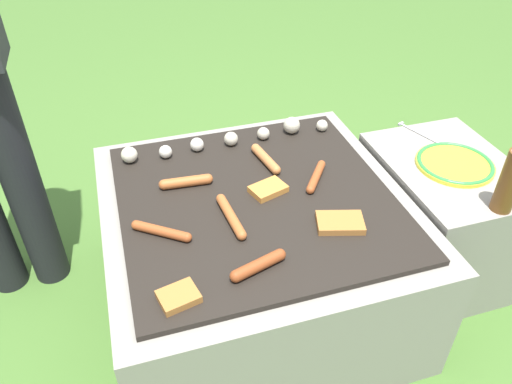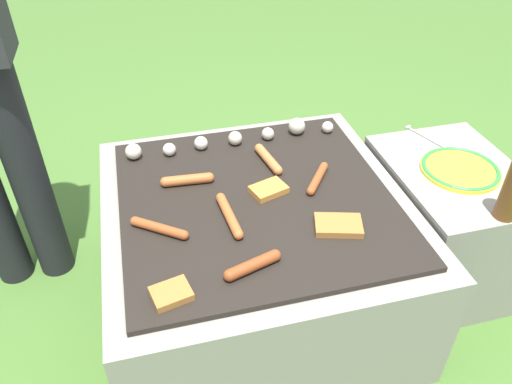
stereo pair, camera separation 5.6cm
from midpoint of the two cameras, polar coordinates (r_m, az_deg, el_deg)
The scene contains 16 objects.
ground_plane at distance 1.81m, azimuth -0.91°, elevation -11.99°, with size 14.00×14.00×0.00m, color #47702D.
grill at distance 1.65m, azimuth -0.98°, elevation -6.90°, with size 0.91×0.91×0.46m.
side_ledge at distance 1.88m, azimuth 19.25°, elevation -2.78°, with size 0.41×0.54×0.46m.
sausage_front_left at distance 1.57m, azimuth 5.86°, elevation 1.76°, with size 0.11×0.14×0.03m.
sausage_front_right at distance 1.55m, azimuth -9.03°, elevation 1.16°, with size 0.17×0.04×0.03m.
sausage_front_center at distance 1.39m, azimuth -11.92°, elevation -4.41°, with size 0.15×0.12×0.03m.
sausage_mid_left at distance 1.64m, azimuth 0.11°, elevation 3.82°, with size 0.05×0.17×0.03m.
sausage_back_center at distance 1.27m, azimuth -1.02°, elevation -8.38°, with size 0.16×0.07×0.03m.
sausage_back_right at distance 1.41m, azimuth -4.04°, elevation -2.78°, with size 0.04×0.20×0.03m.
bread_slice_right at distance 1.41m, azimuth 8.46°, elevation -3.50°, with size 0.15×0.12×0.02m.
bread_slice_left at distance 1.22m, azimuth -10.17°, elevation -11.70°, with size 0.11×0.09×0.02m.
bread_slice_center at distance 1.51m, azimuth 0.33°, elevation 0.32°, with size 0.12×0.10×0.02m.
mushroom_row at distance 1.73m, azimuth -3.93°, elevation 6.14°, with size 0.73×0.08×0.06m.
plate_colorful at distance 1.74m, azimuth 20.93°, elevation 3.04°, with size 0.25×0.25×0.02m.
condiment_bottle at distance 1.55m, azimuth 26.23°, elevation 1.36°, with size 0.06×0.06×0.23m.
fork_utensil at distance 1.88m, azimuth 17.38°, elevation 6.40°, with size 0.08×0.20×0.01m.
Camera 1 is at (-0.35, -1.13, 1.38)m, focal length 35.00 mm.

